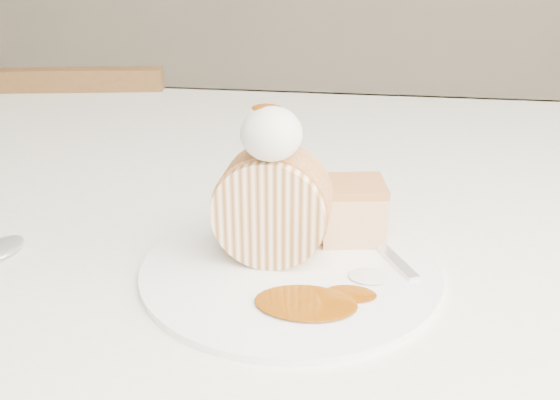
# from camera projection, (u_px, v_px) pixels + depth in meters

# --- Properties ---
(table) EXTENTS (1.40, 0.90, 0.75)m
(table) POSITION_uv_depth(u_px,v_px,m) (258.00, 276.00, 0.66)
(table) COLOR silver
(table) RESTS_ON ground
(chair_far) EXTENTS (0.43, 0.43, 0.79)m
(chair_far) POSITION_uv_depth(u_px,v_px,m) (87.00, 228.00, 1.25)
(chair_far) COLOR brown
(chair_far) RESTS_ON ground
(plate) EXTENTS (0.27, 0.27, 0.01)m
(plate) POSITION_uv_depth(u_px,v_px,m) (291.00, 268.00, 0.49)
(plate) COLOR white
(plate) RESTS_ON table
(roulade_slice) EXTENTS (0.09, 0.05, 0.09)m
(roulade_slice) POSITION_uv_depth(u_px,v_px,m) (272.00, 207.00, 0.49)
(roulade_slice) COLOR #FFE0B1
(roulade_slice) RESTS_ON plate
(cake_chunk) EXTENTS (0.06, 0.06, 0.04)m
(cake_chunk) POSITION_uv_depth(u_px,v_px,m) (352.00, 214.00, 0.53)
(cake_chunk) COLOR #D58A50
(cake_chunk) RESTS_ON plate
(whipped_cream) EXTENTS (0.05, 0.05, 0.04)m
(whipped_cream) POSITION_uv_depth(u_px,v_px,m) (271.00, 134.00, 0.45)
(whipped_cream) COLOR silver
(whipped_cream) RESTS_ON roulade_slice
(caramel_drizzle) EXTENTS (0.02, 0.02, 0.01)m
(caramel_drizzle) POSITION_uv_depth(u_px,v_px,m) (267.00, 101.00, 0.45)
(caramel_drizzle) COLOR #733604
(caramel_drizzle) RESTS_ON whipped_cream
(caramel_pool) EXTENTS (0.08, 0.06, 0.00)m
(caramel_pool) POSITION_uv_depth(u_px,v_px,m) (306.00, 303.00, 0.44)
(caramel_pool) COLOR #733604
(caramel_pool) RESTS_ON plate
(fork) EXTENTS (0.08, 0.13, 0.00)m
(fork) POSITION_uv_depth(u_px,v_px,m) (383.00, 249.00, 0.51)
(fork) COLOR silver
(fork) RESTS_ON plate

